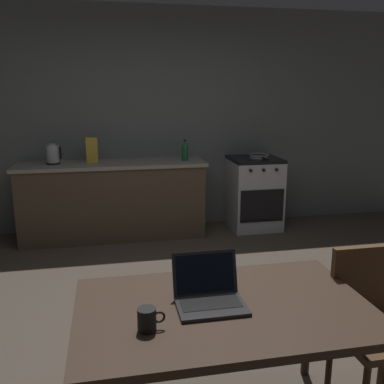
# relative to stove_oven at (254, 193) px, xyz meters

# --- Properties ---
(ground_plane) EXTENTS (12.00, 12.00, 0.00)m
(ground_plane) POSITION_rel_stove_oven_xyz_m (-1.20, -2.22, -0.45)
(ground_plane) COLOR #473D33
(back_wall) EXTENTS (6.40, 0.10, 2.69)m
(back_wall) POSITION_rel_stove_oven_xyz_m (-0.90, 0.35, 0.90)
(back_wall) COLOR slate
(back_wall) RESTS_ON ground_plane
(kitchen_counter) EXTENTS (2.16, 0.64, 0.90)m
(kitchen_counter) POSITION_rel_stove_oven_xyz_m (-1.75, 0.00, 0.00)
(kitchen_counter) COLOR #4C3D2D
(kitchen_counter) RESTS_ON ground_plane
(stove_oven) EXTENTS (0.60, 0.62, 0.90)m
(stove_oven) POSITION_rel_stove_oven_xyz_m (0.00, 0.00, 0.00)
(stove_oven) COLOR #B7BABF
(stove_oven) RESTS_ON ground_plane
(dining_table) EXTENTS (1.39, 0.85, 0.72)m
(dining_table) POSITION_rel_stove_oven_xyz_m (-1.29, -3.21, 0.21)
(dining_table) COLOR #332319
(dining_table) RESTS_ON ground_plane
(chair) EXTENTS (0.40, 0.40, 0.88)m
(chair) POSITION_rel_stove_oven_xyz_m (-0.44, -3.13, 0.06)
(chair) COLOR #4C331E
(chair) RESTS_ON ground_plane
(laptop) EXTENTS (0.32, 0.29, 0.22)m
(laptop) POSITION_rel_stove_oven_xyz_m (-1.35, -3.18, 0.32)
(laptop) COLOR #232326
(laptop) RESTS_ON dining_table
(electric_kettle) EXTENTS (0.17, 0.15, 0.23)m
(electric_kettle) POSITION_rel_stove_oven_xyz_m (-2.39, 0.00, 0.56)
(electric_kettle) COLOR black
(electric_kettle) RESTS_ON kitchen_counter
(bottle) EXTENTS (0.07, 0.07, 0.25)m
(bottle) POSITION_rel_stove_oven_xyz_m (-0.89, -0.05, 0.56)
(bottle) COLOR #19592D
(bottle) RESTS_ON kitchen_counter
(frying_pan) EXTENTS (0.25, 0.42, 0.05)m
(frying_pan) POSITION_rel_stove_oven_xyz_m (0.05, -0.03, 0.47)
(frying_pan) COLOR gray
(frying_pan) RESTS_ON stove_oven
(coffee_mug) EXTENTS (0.12, 0.08, 0.10)m
(coffee_mug) POSITION_rel_stove_oven_xyz_m (-1.66, -3.35, 0.32)
(coffee_mug) COLOR black
(coffee_mug) RESTS_ON dining_table
(cereal_box) EXTENTS (0.13, 0.05, 0.29)m
(cereal_box) POSITION_rel_stove_oven_xyz_m (-1.96, 0.02, 0.59)
(cereal_box) COLOR gold
(cereal_box) RESTS_ON kitchen_counter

